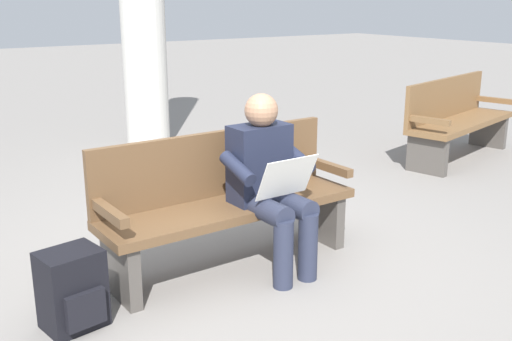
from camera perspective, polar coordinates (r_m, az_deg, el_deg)
ground_plane at (r=4.20m, az=-2.28°, el=-8.95°), size 40.00×40.00×0.00m
bench_near at (r=4.09m, az=-2.89°, el=-2.76°), size 1.81×0.51×0.90m
person_seated at (r=3.95m, az=1.27°, el=-0.80°), size 0.58×0.58×1.18m
backpack at (r=3.54m, az=-16.91°, el=-10.73°), size 0.36×0.34×0.45m
bench_far at (r=7.20m, az=18.36°, el=4.70°), size 1.86×0.90×0.90m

